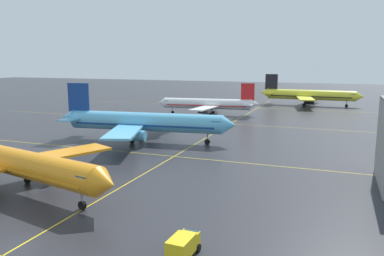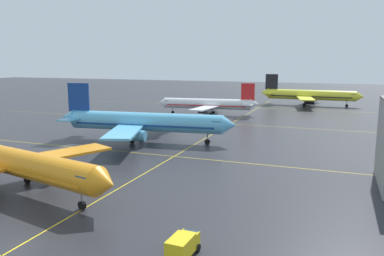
{
  "view_description": "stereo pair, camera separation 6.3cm",
  "coord_description": "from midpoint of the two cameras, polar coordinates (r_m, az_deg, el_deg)",
  "views": [
    {
      "loc": [
        28.73,
        -27.34,
        18.22
      ],
      "look_at": [
        2.1,
        43.3,
        4.98
      ],
      "focal_mm": 36.26,
      "sensor_mm": 36.0,
      "label": 1
    },
    {
      "loc": [
        28.79,
        -27.32,
        18.22
      ],
      "look_at": [
        2.1,
        43.3,
        4.98
      ],
      "focal_mm": 36.26,
      "sensor_mm": 36.0,
      "label": 2
    }
  ],
  "objects": [
    {
      "name": "ground_plane",
      "position": [
        43.66,
        -24.25,
        -15.64
      ],
      "size": [
        600.0,
        600.0,
        0.0
      ],
      "primitive_type": "plane",
      "color": "#28282D"
    },
    {
      "name": "airliner_third_row",
      "position": [
        130.63,
        2.34,
        3.55
      ],
      "size": [
        34.78,
        29.79,
        10.81
      ],
      "color": "white",
      "rests_on": "ground"
    },
    {
      "name": "service_truck_red_van",
      "position": [
        37.89,
        -1.31,
        -16.78
      ],
      "size": [
        2.35,
        4.21,
        2.1
      ],
      "color": "yellow",
      "rests_on": "ground"
    },
    {
      "name": "airliner_front_gate",
      "position": [
        60.14,
        -24.59,
        -4.62
      ],
      "size": [
        37.69,
        32.01,
        11.8
      ],
      "color": "orange",
      "rests_on": "ground"
    },
    {
      "name": "taxiway_markings",
      "position": [
        93.39,
        2.31,
        -1.31
      ],
      "size": [
        167.25,
        180.79,
        0.01
      ],
      "color": "yellow",
      "rests_on": "ground"
    },
    {
      "name": "airliner_far_left_stand",
      "position": [
        164.34,
        16.82,
        4.66
      ],
      "size": [
        40.19,
        34.75,
        12.52
      ],
      "color": "yellow",
      "rests_on": "ground"
    },
    {
      "name": "airliner_second_row",
      "position": [
        88.28,
        -7.24,
        0.88
      ],
      "size": [
        41.77,
        35.78,
        12.98
      ],
      "color": "#5BB7E5",
      "rests_on": "ground"
    }
  ]
}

